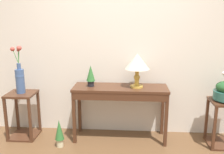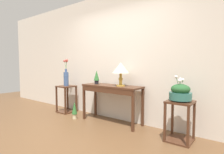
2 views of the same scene
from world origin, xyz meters
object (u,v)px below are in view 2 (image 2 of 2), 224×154
at_px(table_lamp, 121,69).
at_px(potted_plant_floor, 74,109).
at_px(console_table, 111,90).
at_px(pedestal_stand_right, 180,121).
at_px(planter_bowl_wide_right, 180,92).
at_px(flower_vase_tall_left, 66,77).
at_px(pedestal_stand_left, 66,99).
at_px(potted_plant_on_console, 97,77).

relative_size(table_lamp, potted_plant_floor, 1.20).
distance_m(console_table, pedestal_stand_right, 1.47).
bearing_deg(planter_bowl_wide_right, console_table, 177.60).
bearing_deg(flower_vase_tall_left, pedestal_stand_left, -42.44).
xyz_separation_m(potted_plant_on_console, planter_bowl_wide_right, (1.84, -0.08, -0.17)).
distance_m(console_table, potted_plant_on_console, 0.50).
height_order(table_lamp, pedestal_stand_left, table_lamp).
bearing_deg(table_lamp, potted_plant_on_console, -179.56).
xyz_separation_m(pedestal_stand_left, pedestal_stand_right, (2.85, -0.04, -0.02)).
distance_m(pedestal_stand_left, potted_plant_floor, 0.68).
relative_size(console_table, table_lamp, 2.82).
bearing_deg(table_lamp, potted_plant_floor, -163.59).
bearing_deg(potted_plant_on_console, pedestal_stand_right, -2.49).
height_order(table_lamp, potted_plant_floor, table_lamp).
height_order(console_table, pedestal_stand_left, console_table).
bearing_deg(table_lamp, pedestal_stand_right, -4.06).
bearing_deg(pedestal_stand_right, console_table, 177.59).
relative_size(pedestal_stand_right, potted_plant_floor, 1.65).
xyz_separation_m(console_table, potted_plant_floor, (-0.81, -0.28, -0.47)).
bearing_deg(pedestal_stand_left, flower_vase_tall_left, 137.56).
distance_m(table_lamp, planter_bowl_wide_right, 1.25).
xyz_separation_m(console_table, pedestal_stand_left, (-1.43, -0.02, -0.34)).
relative_size(potted_plant_on_console, potted_plant_floor, 0.76).
distance_m(table_lamp, flower_vase_tall_left, 1.67).
bearing_deg(flower_vase_tall_left, planter_bowl_wide_right, -0.91).
bearing_deg(pedestal_stand_right, planter_bowl_wide_right, 152.56).
bearing_deg(potted_plant_floor, console_table, 19.13).
height_order(pedestal_stand_left, pedestal_stand_right, pedestal_stand_left).
height_order(console_table, pedestal_stand_right, console_table).
bearing_deg(console_table, pedestal_stand_right, -2.41).
bearing_deg(table_lamp, console_table, -173.81).
bearing_deg(planter_bowl_wide_right, potted_plant_floor, -174.33).
height_order(console_table, table_lamp, table_lamp).
bearing_deg(potted_plant_on_console, potted_plant_floor, -142.81).
bearing_deg(table_lamp, flower_vase_tall_left, -178.64).
xyz_separation_m(console_table, planter_bowl_wide_right, (1.43, -0.06, 0.10)).
bearing_deg(potted_plant_floor, planter_bowl_wide_right, 5.67).
bearing_deg(potted_plant_floor, pedestal_stand_right, 5.67).
xyz_separation_m(potted_plant_on_console, pedestal_stand_left, (-1.01, -0.04, -0.61)).
height_order(console_table, potted_plant_on_console, potted_plant_on_console).
relative_size(table_lamp, potted_plant_on_console, 1.57).
height_order(table_lamp, pedestal_stand_right, table_lamp).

